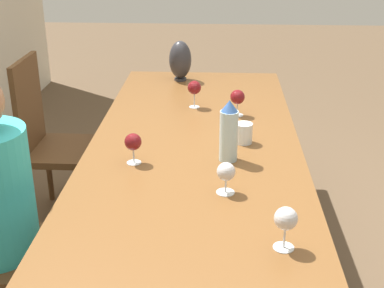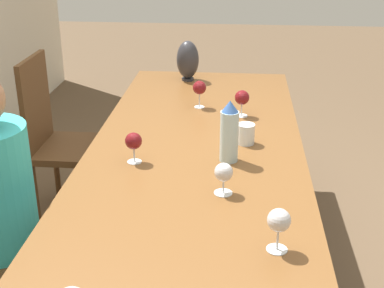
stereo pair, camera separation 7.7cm
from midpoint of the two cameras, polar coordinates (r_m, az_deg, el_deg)
name	(u,v)px [view 2 (the right image)]	position (r m, az deg, el deg)	size (l,w,h in m)	color
ground_plane	(195,285)	(2.80, 1.09, -14.85)	(14.00, 14.00, 0.00)	brown
dining_table	(195,165)	(2.44, 1.21, -2.21)	(2.64, 0.99, 0.74)	brown
water_bottle	(229,132)	(2.29, 4.97, 1.27)	(0.08, 0.08, 0.27)	#ADCCD6
water_tumbler	(246,134)	(2.50, 6.65, 1.07)	(0.08, 0.08, 0.10)	silver
vase	(188,60)	(3.44, 0.19, 8.95)	(0.14, 0.14, 0.26)	#2D2D33
wine_glass_1	(199,88)	(2.94, 1.56, 5.98)	(0.08, 0.08, 0.15)	silver
wine_glass_2	(279,221)	(1.71, 10.55, -8.13)	(0.08, 0.08, 0.15)	silver
wine_glass_3	(242,98)	(2.83, 6.14, 4.88)	(0.08, 0.08, 0.14)	silver
wine_glass_4	(224,173)	(2.03, 4.49, -3.12)	(0.07, 0.07, 0.13)	silver
wine_glass_5	(134,142)	(2.29, -5.30, 0.24)	(0.07, 0.07, 0.14)	silver
chair_far	(59,136)	(3.26, -13.33, 0.84)	(0.44, 0.44, 0.99)	brown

